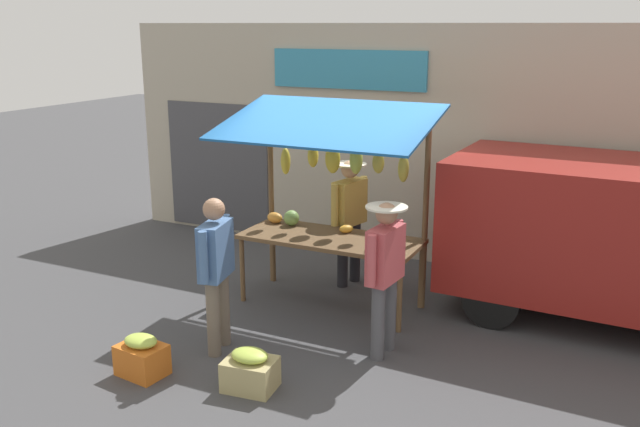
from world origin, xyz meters
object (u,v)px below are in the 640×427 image
(produce_crate_side, at_px, (142,357))
(vendor_with_sunhat, at_px, (349,212))
(market_stall, at_px, (331,182))
(shopper_in_striped_shirt, at_px, (216,264))
(shopper_with_ponytail, at_px, (385,266))
(produce_crate_near, at_px, (250,371))
(parked_van, at_px, (633,231))

(produce_crate_side, bearing_deg, vendor_with_sunhat, -104.73)
(produce_crate_side, bearing_deg, market_stall, -109.57)
(vendor_with_sunhat, xyz_separation_m, shopper_in_striped_shirt, (0.46, 2.40, -0.03))
(vendor_with_sunhat, xyz_separation_m, shopper_with_ponytail, (-1.16, 1.72, -0.02))
(shopper_with_ponytail, bearing_deg, shopper_in_striped_shirt, 118.17)
(produce_crate_near, bearing_deg, vendor_with_sunhat, -84.71)
(shopper_with_ponytail, xyz_separation_m, produce_crate_side, (2.00, 1.48, -0.79))
(market_stall, distance_m, shopper_with_ponytail, 1.61)
(market_stall, xyz_separation_m, produce_crate_side, (0.89, 2.51, -1.35))
(produce_crate_side, bearing_deg, shopper_in_striped_shirt, -115.15)
(shopper_in_striped_shirt, relative_size, produce_crate_near, 3.21)
(market_stall, height_order, produce_crate_side, market_stall)
(produce_crate_near, bearing_deg, shopper_in_striped_shirt, -37.52)
(market_stall, relative_size, parked_van, 0.56)
(market_stall, relative_size, produce_crate_near, 4.78)
(shopper_in_striped_shirt, bearing_deg, produce_crate_near, -139.54)
(shopper_with_ponytail, height_order, produce_crate_near, shopper_with_ponytail)
(shopper_in_striped_shirt, bearing_deg, shopper_with_ponytail, -79.34)
(shopper_with_ponytail, distance_m, parked_van, 2.98)
(parked_van, xyz_separation_m, produce_crate_side, (4.24, 3.45, -0.93))
(vendor_with_sunhat, bearing_deg, produce_crate_side, -1.37)
(shopper_in_striped_shirt, relative_size, parked_van, 0.38)
(market_stall, height_order, shopper_with_ponytail, market_stall)
(shopper_with_ponytail, height_order, produce_crate_side, shopper_with_ponytail)
(vendor_with_sunhat, xyz_separation_m, produce_crate_side, (0.84, 3.20, -0.81))
(parked_van, distance_m, produce_crate_side, 5.54)
(shopper_with_ponytail, xyz_separation_m, shopper_in_striped_shirt, (1.62, 0.68, -0.01))
(parked_van, height_order, produce_crate_side, parked_van)
(vendor_with_sunhat, distance_m, parked_van, 3.40)
(vendor_with_sunhat, height_order, parked_van, parked_van)
(market_stall, relative_size, shopper_with_ponytail, 1.51)
(shopper_in_striped_shirt, height_order, produce_crate_near, shopper_in_striped_shirt)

